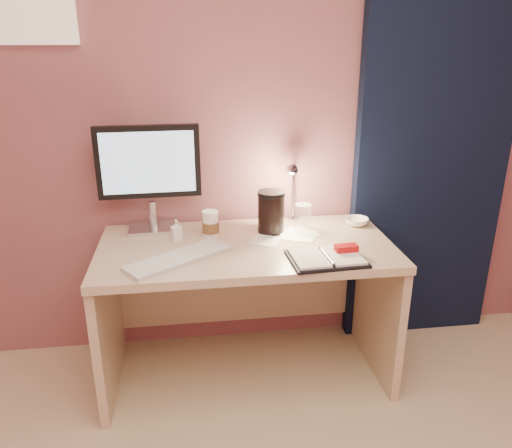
{
  "coord_description": "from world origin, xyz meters",
  "views": [
    {
      "loc": [
        -0.25,
        -0.8,
        1.65
      ],
      "look_at": [
        0.04,
        1.33,
        0.85
      ],
      "focal_mm": 35.0,
      "sensor_mm": 36.0,
      "label": 1
    }
  ],
  "objects": [
    {
      "name": "paper_b",
      "position": [
        0.1,
        1.41,
        0.73
      ],
      "size": [
        0.18,
        0.18,
        0.0
      ],
      "primitive_type": "cube",
      "rotation": [
        0.0,
        0.0,
        -0.46
      ],
      "color": "white",
      "rests_on": "desk"
    },
    {
      "name": "paper_c",
      "position": [
        0.28,
        1.46,
        0.73
      ],
      "size": [
        0.22,
        0.22,
        0.0
      ],
      "primitive_type": "cube",
      "rotation": [
        0.0,
        0.0,
        1.12
      ],
      "color": "white",
      "rests_on": "desk"
    },
    {
      "name": "coffee_cup",
      "position": [
        -0.16,
        1.5,
        0.79
      ],
      "size": [
        0.08,
        0.08,
        0.13
      ],
      "color": "white",
      "rests_on": "desk"
    },
    {
      "name": "room",
      "position": [
        0.95,
        1.69,
        1.14
      ],
      "size": [
        3.5,
        3.5,
        3.5
      ],
      "color": "#C6B28E",
      "rests_on": "ground"
    },
    {
      "name": "desk_lamp",
      "position": [
        0.31,
        1.61,
        0.94
      ],
      "size": [
        0.12,
        0.21,
        0.33
      ],
      "rotation": [
        0.0,
        0.0,
        -0.3
      ],
      "color": "silver",
      "rests_on": "desk"
    },
    {
      "name": "paper_a",
      "position": [
        0.27,
        1.48,
        0.73
      ],
      "size": [
        0.22,
        0.22,
        0.0
      ],
      "primitive_type": "cube",
      "rotation": [
        0.0,
        0.0,
        0.49
      ],
      "color": "white",
      "rests_on": "desk"
    },
    {
      "name": "bowl",
      "position": [
        0.61,
        1.56,
        0.75
      ],
      "size": [
        0.15,
        0.15,
        0.04
      ],
      "primitive_type": "imported",
      "rotation": [
        0.0,
        0.0,
        0.27
      ],
      "color": "white",
      "rests_on": "desk"
    },
    {
      "name": "keyboard",
      "position": [
        -0.32,
        1.24,
        0.74
      ],
      "size": [
        0.49,
        0.4,
        0.02
      ],
      "primitive_type": "cube",
      "rotation": [
        0.0,
        0.0,
        0.61
      ],
      "color": "silver",
      "rests_on": "desk"
    },
    {
      "name": "dark_jar",
      "position": [
        0.15,
        1.53,
        0.82
      ],
      "size": [
        0.13,
        0.13,
        0.19
      ],
      "primitive_type": "cylinder",
      "color": "black",
      "rests_on": "desk"
    },
    {
      "name": "planner",
      "position": [
        0.34,
        1.16,
        0.74
      ],
      "size": [
        0.34,
        0.26,
        0.05
      ],
      "rotation": [
        0.0,
        0.0,
        0.06
      ],
      "color": "black",
      "rests_on": "desk"
    },
    {
      "name": "clear_cup",
      "position": [
        0.31,
        1.51,
        0.8
      ],
      "size": [
        0.08,
        0.08,
        0.14
      ],
      "primitive_type": "cylinder",
      "color": "white",
      "rests_on": "desk"
    },
    {
      "name": "desk",
      "position": [
        0.0,
        1.45,
        0.5
      ],
      "size": [
        1.4,
        0.7,
        0.73
      ],
      "color": "#C2AD89",
      "rests_on": "ground"
    },
    {
      "name": "lotion_bottle",
      "position": [
        -0.33,
        1.48,
        0.78
      ],
      "size": [
        0.06,
        0.06,
        0.1
      ],
      "primitive_type": "imported",
      "rotation": [
        0.0,
        0.0,
        0.35
      ],
      "color": "white",
      "rests_on": "desk"
    },
    {
      "name": "monitor",
      "position": [
        -0.45,
        1.64,
        1.05
      ],
      "size": [
        0.5,
        0.19,
        0.54
      ],
      "rotation": [
        0.0,
        0.0,
        0.03
      ],
      "color": "silver",
      "rests_on": "desk"
    }
  ]
}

